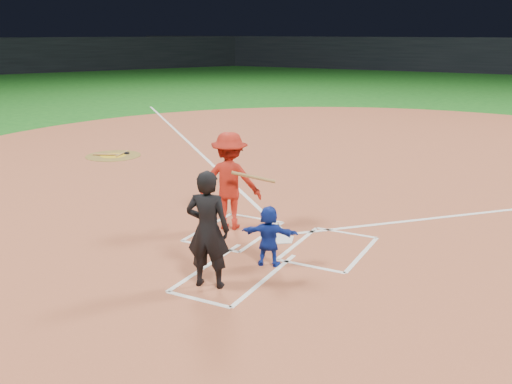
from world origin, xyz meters
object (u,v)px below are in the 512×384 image
at_px(catcher, 269,236).
at_px(home_plate, 280,239).
at_px(batter_at_plate, 230,181).
at_px(umpire, 208,230).
at_px(on_deck_circle, 113,156).

bearing_deg(catcher, home_plate, -89.61).
relative_size(catcher, batter_at_plate, 0.54).
xyz_separation_m(home_plate, umpire, (-0.12, -2.31, 0.90)).
distance_m(home_plate, umpire, 2.49).
bearing_deg(home_plate, on_deck_circle, -28.92).
xyz_separation_m(on_deck_circle, catcher, (8.13, -5.47, 0.51)).
bearing_deg(batter_at_plate, on_deck_circle, 147.98).
height_order(catcher, umpire, umpire).
height_order(on_deck_circle, catcher, catcher).
bearing_deg(umpire, home_plate, -107.28).
bearing_deg(batter_at_plate, umpire, -66.98).
bearing_deg(on_deck_circle, batter_at_plate, -32.02).
xyz_separation_m(home_plate, batter_at_plate, (-1.17, 0.16, 0.95)).
distance_m(on_deck_circle, catcher, 9.81).
bearing_deg(on_deck_circle, umpire, -40.78).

